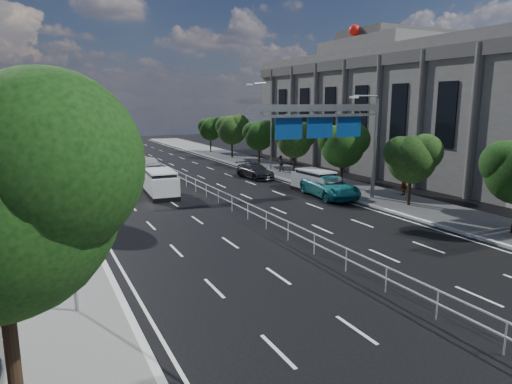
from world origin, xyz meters
TOP-DOWN VIEW (x-y plane):
  - ground at (0.00, 0.00)m, footprint 160.00×160.00m
  - sidewalk_near at (-11.50, 0.00)m, footprint 5.00×140.00m
  - sidewalk_far at (11.50, 0.00)m, footprint 5.00×140.00m
  - kerb_near at (-9.00, 0.00)m, footprint 0.25×140.00m
  - kerb_far at (9.00, 0.00)m, footprint 0.25×140.00m
  - median_fence at (0.00, 22.50)m, footprint 0.05×85.00m
  - toilet_sign at (-10.95, 0.00)m, footprint 1.62×0.18m
  - overhead_gantry at (6.74, 10.05)m, footprint 10.24×0.38m
  - streetlight_far at (10.50, 26.00)m, footprint 2.78×2.40m
  - civic_hall at (23.72, 22.00)m, footprint 14.40×36.00m
  - near_tree_back at (-11.94, 17.97)m, footprint 4.84×4.51m
  - far_tree_c at (11.24, 6.98)m, footprint 3.52×3.28m
  - far_tree_d at (11.25, 14.48)m, footprint 3.85×3.59m
  - far_tree_e at (11.25, 21.98)m, footprint 3.63×3.38m
  - far_tree_f at (11.24, 29.48)m, footprint 3.52×3.28m
  - far_tree_g at (11.25, 36.98)m, footprint 3.96×3.69m
  - far_tree_h at (11.24, 44.48)m, footprint 3.41×3.18m
  - white_minivan at (-2.91, 17.88)m, footprint 2.30×4.70m
  - red_bus at (-3.65, 49.58)m, footprint 3.75×10.65m
  - near_car_silver at (-1.00, 30.76)m, footprint 2.51×4.96m
  - near_car_dark at (-6.04, 59.28)m, footprint 1.56×4.25m
  - silver_minivan at (8.30, 14.00)m, footprint 2.00×4.35m
  - parked_car_teal at (8.30, 12.00)m, footprint 3.16×5.88m
  - parked_car_dark at (7.08, 22.18)m, footprint 2.26×4.87m
  - pedestrian_a at (13.29, 9.68)m, footprint 0.79×0.69m
  - pedestrian_b at (10.81, 24.03)m, footprint 0.81×0.66m

SIDE VIEW (x-z plane):
  - ground at x=0.00m, z-range 0.00..0.00m
  - sidewalk_near at x=-11.50m, z-range 0.00..0.14m
  - sidewalk_far at x=11.50m, z-range 0.00..0.14m
  - kerb_near at x=-9.00m, z-range -0.01..0.15m
  - kerb_far at x=9.00m, z-range -0.01..0.15m
  - median_fence at x=0.00m, z-range 0.01..1.04m
  - parked_car_dark at x=7.08m, z-range 0.00..1.38m
  - near_car_dark at x=-6.04m, z-range 0.00..1.39m
  - parked_car_teal at x=8.30m, z-range 0.00..1.57m
  - near_car_silver at x=-1.00m, z-range 0.00..1.62m
  - silver_minivan at x=8.30m, z-range -0.01..1.76m
  - pedestrian_b at x=10.81m, z-range 0.14..1.71m
  - white_minivan at x=-2.91m, z-range -0.02..1.97m
  - pedestrian_a at x=13.29m, z-range 0.14..1.95m
  - red_bus at x=-3.65m, z-range 0.07..3.18m
  - toilet_sign at x=-10.95m, z-range 0.77..5.11m
  - far_tree_h at x=11.24m, z-range 0.97..5.88m
  - far_tree_c at x=11.24m, z-range 0.95..5.90m
  - far_tree_f at x=11.24m, z-range 0.98..6.00m
  - far_tree_e at x=11.25m, z-range 0.99..6.12m
  - far_tree_d at x=11.25m, z-range 1.02..6.36m
  - far_tree_g at x=11.25m, z-range 1.03..6.48m
  - near_tree_back at x=-11.94m, z-range 1.27..7.96m
  - streetlight_far at x=10.50m, z-range 0.71..9.71m
  - overhead_gantry at x=6.74m, z-range 1.88..9.33m
  - civic_hall at x=23.72m, z-range -0.91..13.44m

